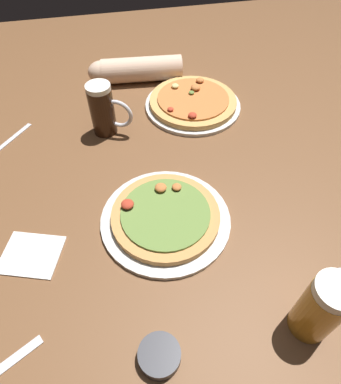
{
  "coord_description": "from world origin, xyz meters",
  "views": [
    {
      "loc": [
        -0.12,
        -0.54,
        0.67
      ],
      "look_at": [
        0.0,
        0.0,
        0.02
      ],
      "focal_mm": 31.24,
      "sensor_mm": 36.0,
      "label": 1
    }
  ],
  "objects": [
    {
      "name": "pizza_plate_far",
      "position": [
        0.16,
        0.37,
        0.02
      ],
      "size": [
        0.32,
        0.32,
        0.05
      ],
      "color": "silver",
      "rests_on": "ground_plane"
    },
    {
      "name": "beer_mug_dark",
      "position": [
        -0.14,
        0.3,
        0.08
      ],
      "size": [
        0.12,
        0.08,
        0.16
      ],
      "color": "black",
      "rests_on": "ground_plane"
    },
    {
      "name": "ground_plane",
      "position": [
        0.0,
        0.0,
        -0.01
      ],
      "size": [
        2.4,
        2.4,
        0.03
      ],
      "primitive_type": "cube",
      "color": "brown"
    },
    {
      "name": "napkin_folded",
      "position": [
        -0.35,
        -0.1,
        0.0
      ],
      "size": [
        0.16,
        0.15,
        0.01
      ],
      "primitive_type": "cube",
      "rotation": [
        0.0,
        0.0,
        -0.33
      ],
      "color": "white",
      "rests_on": "ground_plane"
    },
    {
      "name": "ramekin_sauce",
      "position": [
        -0.1,
        -0.37,
        0.01
      ],
      "size": [
        0.08,
        0.08,
        0.03
      ],
      "primitive_type": "cylinder",
      "color": "#333338",
      "rests_on": "ground_plane"
    },
    {
      "name": "fork_left",
      "position": [
        -0.44,
        0.3,
        0.0
      ],
      "size": [
        0.15,
        0.17,
        0.01
      ],
      "color": "silver",
      "rests_on": "ground_plane"
    },
    {
      "name": "pizza_plate_near",
      "position": [
        -0.03,
        -0.07,
        0.02
      ],
      "size": [
        0.32,
        0.32,
        0.05
      ],
      "color": "silver",
      "rests_on": "ground_plane"
    },
    {
      "name": "diner_arm",
      "position": [
        -0.01,
        0.57,
        0.04
      ],
      "size": [
        0.34,
        0.11,
        0.09
      ],
      "color": "beige",
      "rests_on": "ground_plane"
    },
    {
      "name": "beer_mug_amber",
      "position": [
        0.2,
        -0.37,
        0.08
      ],
      "size": [
        0.12,
        0.11,
        0.17
      ],
      "color": "#B27A23",
      "rests_on": "ground_plane"
    }
  ]
}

